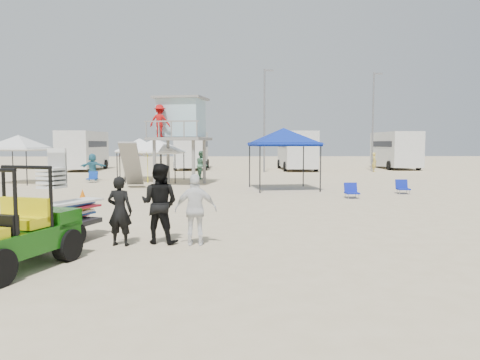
{
  "coord_description": "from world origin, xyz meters",
  "views": [
    {
      "loc": [
        0.18,
        -9.63,
        2.31
      ],
      "look_at": [
        0.5,
        3.0,
        1.3
      ],
      "focal_mm": 35.0,
      "sensor_mm": 36.0,
      "label": 1
    }
  ],
  "objects_px": {
    "surf_trailer": "(56,209)",
    "man_left": "(120,211)",
    "lifeguard_tower": "(178,121)",
    "canopy_blue": "(283,131)",
    "utility_cart": "(8,224)"
  },
  "relations": [
    {
      "from": "man_left",
      "to": "surf_trailer",
      "type": "bearing_deg",
      "value": -1.11
    },
    {
      "from": "surf_trailer",
      "to": "lifeguard_tower",
      "type": "height_order",
      "value": "lifeguard_tower"
    },
    {
      "from": "utility_cart",
      "to": "man_left",
      "type": "bearing_deg",
      "value": 53.22
    },
    {
      "from": "lifeguard_tower",
      "to": "man_left",
      "type": "bearing_deg",
      "value": -88.89
    },
    {
      "from": "surf_trailer",
      "to": "man_left",
      "type": "height_order",
      "value": "surf_trailer"
    },
    {
      "from": "man_left",
      "to": "lifeguard_tower",
      "type": "bearing_deg",
      "value": -78.81
    },
    {
      "from": "utility_cart",
      "to": "lifeguard_tower",
      "type": "xyz_separation_m",
      "value": [
        1.22,
        17.41,
        2.63
      ]
    },
    {
      "from": "surf_trailer",
      "to": "man_left",
      "type": "relative_size",
      "value": 1.51
    },
    {
      "from": "surf_trailer",
      "to": "man_left",
      "type": "distance_m",
      "value": 1.55
    },
    {
      "from": "surf_trailer",
      "to": "lifeguard_tower",
      "type": "relative_size",
      "value": 0.51
    },
    {
      "from": "utility_cart",
      "to": "surf_trailer",
      "type": "bearing_deg",
      "value": 89.88
    },
    {
      "from": "lifeguard_tower",
      "to": "canopy_blue",
      "type": "height_order",
      "value": "lifeguard_tower"
    },
    {
      "from": "surf_trailer",
      "to": "canopy_blue",
      "type": "relative_size",
      "value": 0.69
    },
    {
      "from": "utility_cart",
      "to": "canopy_blue",
      "type": "height_order",
      "value": "canopy_blue"
    },
    {
      "from": "man_left",
      "to": "lifeguard_tower",
      "type": "xyz_separation_m",
      "value": [
        -0.3,
        15.38,
        2.71
      ]
    }
  ]
}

